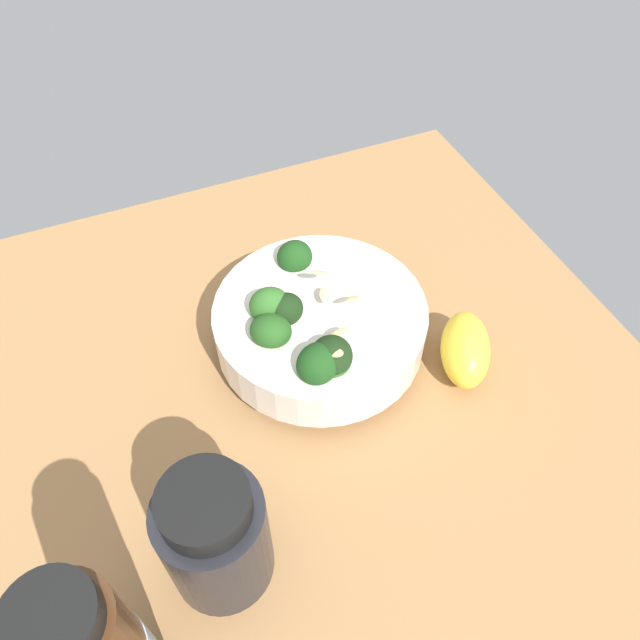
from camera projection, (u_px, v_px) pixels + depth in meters
The scene contains 4 objects.
ground_plane at pixel (316, 381), 58.39cm from camera, with size 59.50×59.50×4.03cm, color #996D42.
bowl_of_broccoli at pixel (318, 324), 55.42cm from camera, with size 19.13×19.13×8.97cm.
lemon_wedge at pixel (465, 349), 55.14cm from camera, with size 7.86×4.34×5.04cm, color yellow.
bottle_short at pixel (215, 536), 41.33cm from camera, with size 7.40×7.40×11.64cm.
Camera 1 is at (12.41, 30.51, 46.54)cm, focal length 34.54 mm.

